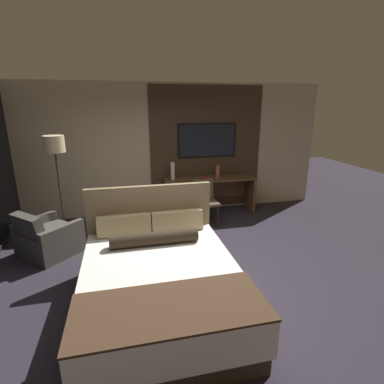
{
  "coord_description": "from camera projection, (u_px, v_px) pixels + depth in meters",
  "views": [
    {
      "loc": [
        -0.87,
        -3.86,
        2.38
      ],
      "look_at": [
        0.21,
        0.77,
        0.96
      ],
      "focal_mm": 28.0,
      "sensor_mm": 36.0,
      "label": 1
    }
  ],
  "objects": [
    {
      "name": "desk_chair",
      "position": [
        204.0,
        198.0,
        6.0
      ],
      "size": [
        0.5,
        0.5,
        0.91
      ],
      "rotation": [
        0.0,
        0.0,
        0.08
      ],
      "color": "#4C3D2D",
      "rests_on": "ground_plane"
    },
    {
      "name": "desk",
      "position": [
        209.0,
        189.0,
        6.67
      ],
      "size": [
        2.01,
        0.55,
        0.8
      ],
      "color": "brown",
      "rests_on": "ground_plane"
    },
    {
      "name": "floor_lamp",
      "position": [
        55.0,
        153.0,
        5.02
      ],
      "size": [
        0.34,
        0.34,
        1.86
      ],
      "color": "#282623",
      "rests_on": "ground_plane"
    },
    {
      "name": "bed",
      "position": [
        160.0,
        282.0,
        3.52
      ],
      "size": [
        1.78,
        2.28,
        1.26
      ],
      "color": "#33281E",
      "rests_on": "ground_plane"
    },
    {
      "name": "armchair_by_window",
      "position": [
        48.0,
        239.0,
        4.85
      ],
      "size": [
        1.11,
        1.11,
        0.78
      ],
      "rotation": [
        0.0,
        0.0,
        2.38
      ],
      "color": "#47423D",
      "rests_on": "ground_plane"
    },
    {
      "name": "ground_plane",
      "position": [
        190.0,
        269.0,
        4.47
      ],
      "size": [
        16.0,
        16.0,
        0.0
      ],
      "primitive_type": "plane",
      "color": "#28232D"
    },
    {
      "name": "book",
      "position": [
        206.0,
        178.0,
        6.49
      ],
      "size": [
        0.26,
        0.22,
        0.03
      ],
      "color": "maroon",
      "rests_on": "desk"
    },
    {
      "name": "wall_back_tv_panel",
      "position": [
        170.0,
        150.0,
        6.52
      ],
      "size": [
        7.2,
        0.09,
        2.8
      ],
      "color": "#BCAD8E",
      "rests_on": "ground_plane"
    },
    {
      "name": "vase_short",
      "position": [
        218.0,
        171.0,
        6.57
      ],
      "size": [
        0.09,
        0.09,
        0.28
      ],
      "color": "#B2563D",
      "rests_on": "desk"
    },
    {
      "name": "vase_tall",
      "position": [
        173.0,
        171.0,
        6.37
      ],
      "size": [
        0.09,
        0.09,
        0.38
      ],
      "color": "silver",
      "rests_on": "desk"
    },
    {
      "name": "tv",
      "position": [
        207.0,
        140.0,
        6.58
      ],
      "size": [
        1.31,
        0.04,
        0.74
      ],
      "color": "black"
    }
  ]
}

